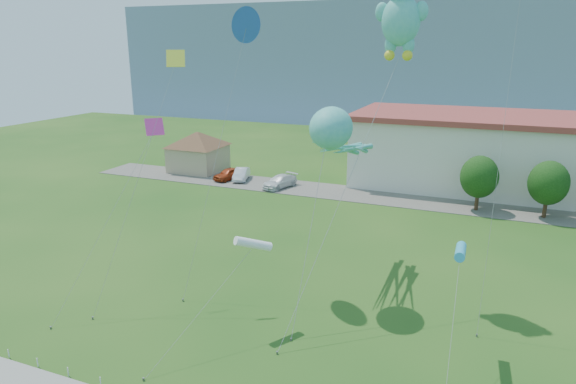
# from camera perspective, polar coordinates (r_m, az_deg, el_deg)

# --- Properties ---
(parking_strip) EXTENTS (70.00, 6.00, 0.06)m
(parking_strip) POSITION_cam_1_polar(r_m,az_deg,el_deg) (55.59, 9.89, -0.49)
(parking_strip) COLOR #59544C
(parking_strip) RESTS_ON ground
(hill_ridge) EXTENTS (160.00, 50.00, 25.00)m
(hill_ridge) POSITION_cam_1_polar(r_m,az_deg,el_deg) (137.68, 18.27, 13.94)
(hill_ridge) COLOR slate
(hill_ridge) RESTS_ON ground
(pavilion) EXTENTS (9.20, 9.20, 5.00)m
(pavilion) POSITION_cam_1_polar(r_m,az_deg,el_deg) (66.63, -9.98, 4.89)
(pavilion) COLOR tan
(pavilion) RESTS_ON ground
(tree_near) EXTENTS (3.60, 3.60, 5.47)m
(tree_near) POSITION_cam_1_polar(r_m,az_deg,el_deg) (52.64, 20.49, 1.58)
(tree_near) COLOR #3F2B19
(tree_near) RESTS_ON ground
(tree_mid) EXTENTS (3.60, 3.60, 5.47)m
(tree_mid) POSITION_cam_1_polar(r_m,az_deg,el_deg) (52.85, 26.97, 0.89)
(tree_mid) COLOR #3F2B19
(tree_mid) RESTS_ON ground
(parked_car_red) EXTENTS (2.75, 4.36, 1.38)m
(parked_car_red) POSITION_cam_1_polar(r_m,az_deg,el_deg) (61.81, -6.62, 2.01)
(parked_car_red) COLOR #A93814
(parked_car_red) RESTS_ON parking_strip
(parked_car_silver) EXTENTS (2.59, 4.43, 1.38)m
(parked_car_silver) POSITION_cam_1_polar(r_m,az_deg,el_deg) (61.58, -5.21, 2.00)
(parked_car_silver) COLOR silver
(parked_car_silver) RESTS_ON parking_strip
(parked_car_white) EXTENTS (3.21, 5.07, 1.37)m
(parked_car_white) POSITION_cam_1_polar(r_m,az_deg,el_deg) (58.00, -0.92, 1.18)
(parked_car_white) COLOR silver
(parked_car_white) RESTS_ON parking_strip
(octopus_kite) EXTENTS (2.55, 13.34, 12.09)m
(octopus_kite) POSITION_cam_1_polar(r_m,az_deg,el_deg) (32.42, 5.54, 6.00)
(octopus_kite) COLOR teal
(octopus_kite) RESTS_ON ground
(teddy_bear_kite) EXTENTS (5.08, 11.80, 19.68)m
(teddy_bear_kite) POSITION_cam_1_polar(r_m,az_deg,el_deg) (32.84, 12.47, 18.70)
(teddy_bear_kite) COLOR teal
(teddy_bear_kite) RESTS_ON ground
(small_kite_pink) EXTENTS (3.55, 7.75, 11.18)m
(small_kite_pink) POSITION_cam_1_polar(r_m,az_deg,el_deg) (32.56, -15.80, 4.63)
(small_kite_pink) COLOR #FB379B
(small_kite_pink) RESTS_ON ground
(small_kite_blue) EXTENTS (3.16, 5.98, 17.43)m
(small_kite_blue) POSITION_cam_1_polar(r_m,az_deg,el_deg) (33.28, -4.86, 17.30)
(small_kite_blue) COLOR blue
(small_kite_blue) RESTS_ON ground
(small_kite_cyan) EXTENTS (0.56, 8.31, 6.16)m
(small_kite_cyan) POSITION_cam_1_polar(r_m,az_deg,el_deg) (26.97, 18.61, -6.40)
(small_kite_cyan) COLOR #2EA6D0
(small_kite_cyan) RESTS_ON ground
(small_kite_yellow) EXTENTS (3.27, 6.99, 15.24)m
(small_kite_yellow) POSITION_cam_1_polar(r_m,az_deg,el_deg) (32.20, -13.52, 10.74)
(small_kite_yellow) COLOR yellow
(small_kite_yellow) RESTS_ON ground
(small_kite_white) EXTENTS (2.98, 7.91, 5.44)m
(small_kite_white) POSITION_cam_1_polar(r_m,az_deg,el_deg) (28.54, -3.97, -5.86)
(small_kite_white) COLOR white
(small_kite_white) RESTS_ON ground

